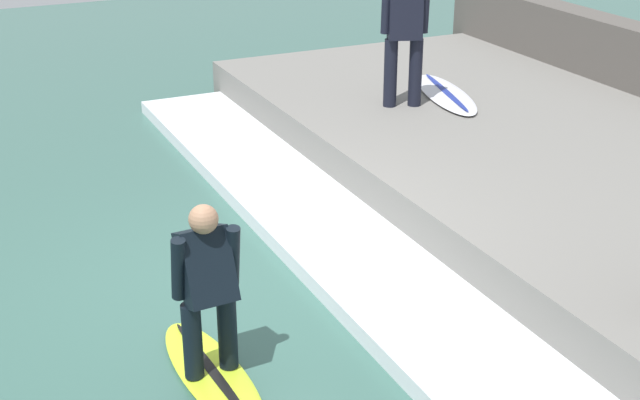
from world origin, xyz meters
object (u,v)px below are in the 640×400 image
at_px(surfer_riding, 207,282).
at_px(surfboard_waiting_far, 446,94).
at_px(surfer_waiting_far, 405,30).
at_px(surfboard_riding, 212,374).

height_order(surfer_riding, surfboard_waiting_far, surfer_riding).
bearing_deg(surfer_waiting_far, surfboard_waiting_far, 8.63).
bearing_deg(surfer_riding, surfboard_waiting_far, 40.80).
xyz_separation_m(surfer_riding, surfboard_waiting_far, (4.56, 3.94, -0.24)).
relative_size(surfboard_riding, surfer_riding, 1.23).
relative_size(surfer_waiting_far, surfboard_waiting_far, 0.86).
relative_size(surfer_riding, surfer_waiting_far, 0.80).
distance_m(surfer_riding, surfboard_waiting_far, 6.03).
distance_m(surfer_riding, surfer_waiting_far, 5.47).
xyz_separation_m(surfboard_riding, surfer_riding, (0.00, 0.00, 0.78)).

